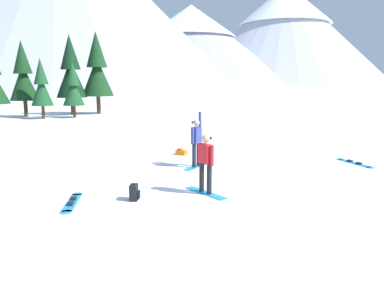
% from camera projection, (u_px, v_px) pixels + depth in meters
% --- Properties ---
extents(ground_plane, '(800.00, 800.00, 0.00)m').
position_uv_depth(ground_plane, '(250.00, 182.00, 11.67)').
color(ground_plane, white).
extents(snowboarder_foreground, '(0.89, 1.51, 1.73)m').
position_uv_depth(snowboarder_foreground, '(206.00, 163.00, 10.33)').
color(snowboarder_foreground, '#1E8CD8').
rests_on(snowboarder_foreground, ground_plane).
extents(snowboarder_midground, '(1.27, 1.18, 2.08)m').
position_uv_depth(snowboarder_midground, '(196.00, 141.00, 13.53)').
color(snowboarder_midground, '#1E8CD8').
rests_on(snowboarder_midground, ground_plane).
extents(loose_snowboard_far_spare, '(0.56, 1.75, 0.09)m').
position_uv_depth(loose_snowboard_far_spare, '(72.00, 202.00, 9.67)').
color(loose_snowboard_far_spare, '#1E8CD8').
rests_on(loose_snowboard_far_spare, ground_plane).
extents(loose_snowboard_near_right, '(0.43, 1.85, 0.09)m').
position_uv_depth(loose_snowboard_near_right, '(354.00, 163.00, 14.25)').
color(loose_snowboard_near_right, '#1E8CD8').
rests_on(loose_snowboard_near_right, ground_plane).
extents(backpack_black, '(0.33, 0.37, 0.47)m').
position_uv_depth(backpack_black, '(134.00, 193.00, 9.87)').
color(backpack_black, black).
rests_on(backpack_black, ground_plane).
extents(backpack_orange, '(0.55, 0.53, 0.27)m').
position_uv_depth(backpack_orange, '(181.00, 152.00, 15.90)').
color(backpack_orange, orange).
rests_on(backpack_orange, ground_plane).
extents(pine_tree_leaning, '(1.84, 1.84, 4.89)m').
position_uv_depth(pine_tree_leaning, '(73.00, 87.00, 31.06)').
color(pine_tree_leaning, '#472D19').
rests_on(pine_tree_leaning, ground_plane).
extents(pine_tree_short, '(3.02, 3.02, 7.82)m').
position_uv_depth(pine_tree_short, '(97.00, 69.00, 34.52)').
color(pine_tree_short, '#472D19').
rests_on(pine_tree_short, ground_plane).
extents(pine_tree_young, '(1.81, 1.81, 5.08)m').
position_uv_depth(pine_tree_young, '(41.00, 86.00, 30.16)').
color(pine_tree_young, '#472D19').
rests_on(pine_tree_young, ground_plane).
extents(pine_tree_tall, '(2.81, 2.81, 7.41)m').
position_uv_depth(pine_tree_tall, '(71.00, 71.00, 33.51)').
color(pine_tree_tall, '#472D19').
rests_on(pine_tree_tall, ground_plane).
extents(pine_tree_broad, '(2.46, 2.46, 6.68)m').
position_uv_depth(pine_tree_broad, '(23.00, 76.00, 31.60)').
color(pine_tree_broad, '#472D19').
rests_on(pine_tree_broad, ground_plane).
extents(peak_central_summit, '(132.05, 132.05, 51.40)m').
position_uv_depth(peak_central_summit, '(191.00, 44.00, 237.53)').
color(peak_central_summit, '#9EA3B2').
rests_on(peak_central_summit, ground_plane).
extents(peak_north_spur, '(152.36, 152.36, 73.08)m').
position_uv_depth(peak_north_spur, '(284.00, 33.00, 271.40)').
color(peak_north_spur, '#B2B7C6').
rests_on(peak_north_spur, ground_plane).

